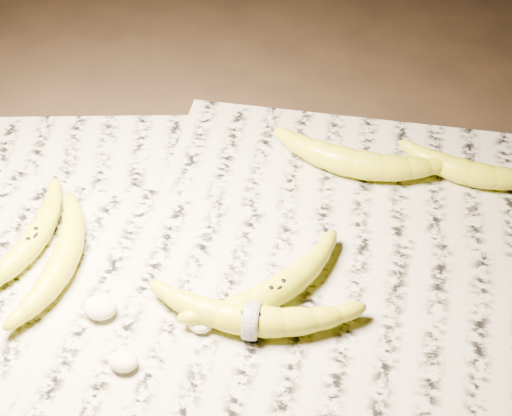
% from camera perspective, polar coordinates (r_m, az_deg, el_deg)
% --- Properties ---
extents(ground, '(3.00, 3.00, 0.00)m').
position_cam_1_polar(ground, '(0.90, -1.46, -4.03)').
color(ground, black).
rests_on(ground, ground).
extents(newspaper_patch, '(0.90, 0.70, 0.01)m').
position_cam_1_polar(newspaper_patch, '(0.89, -3.62, -4.52)').
color(newspaper_patch, '#A8A490').
rests_on(newspaper_patch, ground).
extents(banana_left_a, '(0.08, 0.19, 0.03)m').
position_cam_1_polar(banana_left_a, '(0.93, -17.45, -2.40)').
color(banana_left_a, gold).
rests_on(banana_left_a, newspaper_patch).
extents(banana_left_b, '(0.06, 0.18, 0.04)m').
position_cam_1_polar(banana_left_b, '(0.90, -15.14, -3.83)').
color(banana_left_b, gold).
rests_on(banana_left_b, newspaper_patch).
extents(banana_center, '(0.18, 0.18, 0.04)m').
position_cam_1_polar(banana_center, '(0.84, 1.60, -6.55)').
color(banana_center, gold).
rests_on(banana_center, newspaper_patch).
extents(banana_taped, '(0.22, 0.06, 0.04)m').
position_cam_1_polar(banana_taped, '(0.81, -0.38, -8.84)').
color(banana_taped, gold).
rests_on(banana_taped, newspaper_patch).
extents(banana_upper_a, '(0.22, 0.09, 0.04)m').
position_cam_1_polar(banana_upper_a, '(0.99, 7.94, 3.72)').
color(banana_upper_a, gold).
rests_on(banana_upper_a, newspaper_patch).
extents(banana_upper_b, '(0.18, 0.09, 0.04)m').
position_cam_1_polar(banana_upper_b, '(1.02, 16.80, 2.84)').
color(banana_upper_b, gold).
rests_on(banana_upper_b, newspaper_patch).
extents(measuring_tape, '(0.01, 0.05, 0.05)m').
position_cam_1_polar(measuring_tape, '(0.81, -0.38, -8.84)').
color(measuring_tape, white).
rests_on(measuring_tape, newspaper_patch).
extents(flesh_chunk_a, '(0.04, 0.03, 0.02)m').
position_cam_1_polar(flesh_chunk_a, '(0.85, -12.41, -7.62)').
color(flesh_chunk_a, beige).
rests_on(flesh_chunk_a, newspaper_patch).
extents(flesh_chunk_b, '(0.03, 0.03, 0.02)m').
position_cam_1_polar(flesh_chunk_b, '(0.81, -10.60, -11.80)').
color(flesh_chunk_b, beige).
rests_on(flesh_chunk_b, newspaper_patch).
extents(flesh_chunk_c, '(0.03, 0.02, 0.02)m').
position_cam_1_polar(flesh_chunk_c, '(0.82, -4.45, -9.10)').
color(flesh_chunk_c, beige).
rests_on(flesh_chunk_c, newspaper_patch).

